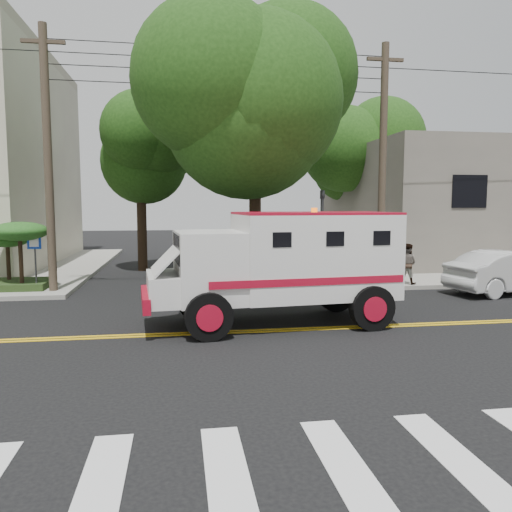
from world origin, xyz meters
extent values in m
plane|color=black|center=(0.00, 0.00, 0.00)|extent=(100.00, 100.00, 0.00)
cube|color=gray|center=(13.50, 13.50, 0.07)|extent=(17.00, 17.00, 0.15)
cube|color=#655F56|center=(15.00, 14.00, 3.15)|extent=(14.00, 12.00, 6.00)
cylinder|color=#382D23|center=(-5.60, 6.00, 4.50)|extent=(0.28, 0.28, 9.00)
cylinder|color=#382D23|center=(6.30, 6.20, 4.50)|extent=(0.28, 0.28, 9.00)
cylinder|color=black|center=(1.50, 6.50, 3.50)|extent=(0.44, 0.44, 7.00)
sphere|color=#19390F|center=(1.50, 6.50, 7.00)|extent=(5.32, 5.32, 5.32)
sphere|color=#19390F|center=(2.64, 5.74, 7.57)|extent=(4.56, 4.56, 4.56)
cylinder|color=black|center=(-3.00, 12.00, 2.80)|extent=(0.44, 0.44, 5.60)
sphere|color=#19390F|center=(-3.00, 12.00, 5.60)|extent=(3.92, 3.92, 3.92)
sphere|color=#19390F|center=(-2.16, 11.44, 6.02)|extent=(3.36, 3.36, 3.36)
cylinder|color=black|center=(8.50, 16.00, 2.97)|extent=(0.44, 0.44, 5.95)
sphere|color=#19390F|center=(8.50, 16.00, 5.95)|extent=(4.20, 4.20, 4.20)
sphere|color=#19390F|center=(9.40, 15.40, 6.40)|extent=(3.60, 3.60, 3.60)
cylinder|color=#3F3F42|center=(3.80, 5.60, 1.80)|extent=(0.12, 0.12, 3.60)
imported|color=#3F3F42|center=(3.80, 5.60, 3.15)|extent=(0.15, 0.18, 0.90)
cylinder|color=#3F3F42|center=(-6.20, 6.20, 1.00)|extent=(0.06, 0.06, 2.00)
cube|color=#0C33A5|center=(-6.20, 6.14, 1.80)|extent=(0.45, 0.03, 0.45)
cube|color=#1E3314|center=(-7.50, 6.80, 0.27)|extent=(3.20, 2.00, 0.24)
cylinder|color=black|center=(-7.40, 7.20, 1.07)|extent=(0.14, 0.14, 1.36)
ellipsoid|color=#194715|center=(-7.40, 7.20, 1.83)|extent=(1.55, 1.55, 0.54)
cylinder|color=black|center=(-6.70, 6.30, 1.23)|extent=(0.14, 0.14, 1.68)
ellipsoid|color=#194715|center=(-6.70, 6.30, 2.17)|extent=(1.91, 1.91, 0.66)
cube|color=silver|center=(2.16, 0.71, 1.77)|extent=(4.13, 2.66, 2.12)
cube|color=silver|center=(-0.56, 0.48, 1.57)|extent=(1.81, 2.36, 1.72)
cube|color=black|center=(-1.35, 0.41, 2.02)|extent=(0.21, 1.72, 0.71)
cube|color=silver|center=(-1.62, 0.39, 1.06)|extent=(1.08, 2.09, 0.71)
cube|color=#A20C22|center=(-2.12, 0.34, 0.81)|extent=(0.37, 2.18, 0.35)
cube|color=#A20C22|center=(2.16, 0.71, 2.86)|extent=(4.13, 2.66, 0.06)
cylinder|color=black|center=(-0.67, -0.67, 0.56)|extent=(1.14, 0.42, 1.11)
cylinder|color=black|center=(-0.86, 1.59, 0.56)|extent=(1.14, 0.42, 1.11)
cylinder|color=black|center=(3.37, -0.32, 0.56)|extent=(1.14, 0.42, 1.11)
cylinder|color=black|center=(3.17, 1.94, 0.56)|extent=(1.14, 0.42, 1.11)
imported|color=#BBBBBB|center=(10.07, 3.80, 0.75)|extent=(4.78, 2.37, 1.51)
imported|color=gray|center=(5.50, 6.98, 0.93)|extent=(0.68, 0.63, 1.55)
imported|color=gray|center=(7.07, 5.50, 0.90)|extent=(0.92, 0.92, 1.50)
camera|label=1|loc=(-1.31, -11.81, 3.08)|focal=35.00mm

